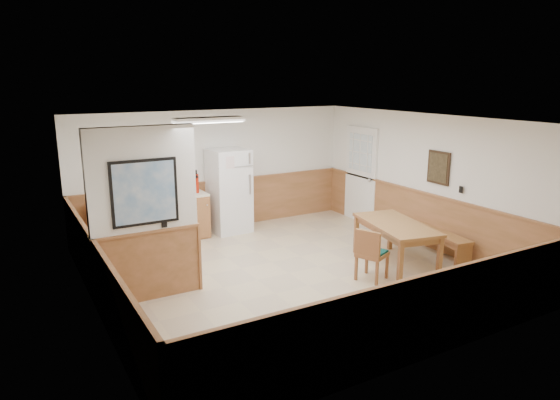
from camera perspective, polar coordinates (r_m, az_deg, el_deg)
ground at (r=8.30m, az=1.02°, el=-8.36°), size 6.00×6.00×0.00m
ceiling at (r=7.72m, az=1.10°, el=9.11°), size 6.00×6.00×0.02m
back_wall at (r=10.55m, az=-7.32°, el=3.40°), size 6.00×0.02×2.50m
right_wall at (r=9.76m, az=16.38°, el=2.12°), size 0.02×6.00×2.50m
left_wall at (r=6.93m, az=-20.81°, el=-2.86°), size 0.02×6.00×2.50m
wainscot_back at (r=10.69m, az=-7.16°, el=-0.57°), size 6.00×0.04×1.00m
wainscot_right at (r=9.92m, az=16.01°, el=-2.14°), size 0.04×6.00×1.00m
wainscot_left at (r=7.17m, az=-20.14°, el=-8.60°), size 0.04×6.00×1.00m
partition_wall at (r=7.26m, az=-15.22°, el=-1.85°), size 1.50×0.20×2.50m
kitchen_counter at (r=10.04m, az=-12.86°, el=-1.99°), size 2.20×0.61×1.00m
exterior_door at (r=11.15m, az=9.19°, el=2.86°), size 0.07×1.02×2.15m
kitchen_window at (r=9.88m, az=-18.65°, el=3.86°), size 0.80×0.04×1.00m
wall_painting at (r=9.48m, az=17.66°, el=3.55°), size 0.04×0.50×0.60m
fluorescent_fixture at (r=8.53m, az=-8.14°, el=9.06°), size 1.20×0.30×0.09m
refrigerator at (r=10.34m, az=-5.84°, el=1.05°), size 0.79×0.74×1.73m
dining_table at (r=8.65m, az=13.11°, el=-3.20°), size 1.15×1.79×0.75m
dining_bench at (r=9.50m, az=17.41°, el=-3.93°), size 0.58×1.60×0.45m
dining_chair at (r=7.95m, az=10.24°, el=-5.78°), size 0.69×0.59×0.85m
fire_extinguisher at (r=10.05m, az=-9.59°, el=1.95°), size 0.14×0.14×0.46m
soap_bottle at (r=9.71m, az=-19.11°, el=0.43°), size 0.08×0.08×0.23m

